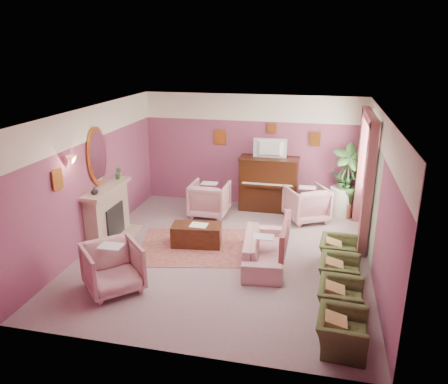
% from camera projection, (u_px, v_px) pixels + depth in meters
% --- Properties ---
extents(floor, '(5.50, 6.00, 0.01)m').
position_uv_depth(floor, '(225.00, 254.00, 8.64)').
color(floor, gray).
rests_on(floor, ground).
extents(ceiling, '(5.50, 6.00, 0.01)m').
position_uv_depth(ceiling, '(225.00, 112.00, 7.74)').
color(ceiling, white).
rests_on(ceiling, wall_back).
extents(wall_back, '(5.50, 0.02, 2.80)m').
position_uv_depth(wall_back, '(251.00, 151.00, 10.96)').
color(wall_back, '#744262').
rests_on(wall_back, floor).
extents(wall_front, '(5.50, 0.02, 2.80)m').
position_uv_depth(wall_front, '(173.00, 260.00, 5.42)').
color(wall_front, '#744262').
rests_on(wall_front, floor).
extents(wall_left, '(0.02, 6.00, 2.80)m').
position_uv_depth(wall_left, '(92.00, 178.00, 8.77)').
color(wall_left, '#744262').
rests_on(wall_left, floor).
extents(wall_right, '(0.02, 6.00, 2.80)m').
position_uv_depth(wall_right, '(379.00, 198.00, 7.61)').
color(wall_right, '#744262').
rests_on(wall_right, floor).
extents(picture_rail_band, '(5.50, 0.01, 0.65)m').
position_uv_depth(picture_rail_band, '(252.00, 108.00, 10.61)').
color(picture_rail_band, white).
rests_on(picture_rail_band, wall_back).
extents(stripe_panel, '(0.01, 3.00, 2.15)m').
position_uv_depth(stripe_panel, '(369.00, 192.00, 8.92)').
color(stripe_panel, '#9DAD91').
rests_on(stripe_panel, wall_right).
extents(fireplace_surround, '(0.30, 1.40, 1.10)m').
position_uv_depth(fireplace_surround, '(108.00, 214.00, 9.19)').
color(fireplace_surround, tan).
rests_on(fireplace_surround, floor).
extents(fireplace_inset, '(0.18, 0.72, 0.68)m').
position_uv_depth(fireplace_inset, '(112.00, 221.00, 9.22)').
color(fireplace_inset, black).
rests_on(fireplace_inset, floor).
extents(fire_ember, '(0.06, 0.54, 0.10)m').
position_uv_depth(fire_ember, '(115.00, 229.00, 9.27)').
color(fire_ember, red).
rests_on(fire_ember, floor).
extents(mantel_shelf, '(0.40, 1.55, 0.07)m').
position_uv_depth(mantel_shelf, '(107.00, 188.00, 9.00)').
color(mantel_shelf, tan).
rests_on(mantel_shelf, fireplace_surround).
extents(hearth, '(0.55, 1.50, 0.02)m').
position_uv_depth(hearth, '(118.00, 238.00, 9.32)').
color(hearth, tan).
rests_on(hearth, floor).
extents(mirror_frame, '(0.04, 0.72, 1.20)m').
position_uv_depth(mirror_frame, '(97.00, 156.00, 8.81)').
color(mirror_frame, orange).
rests_on(mirror_frame, wall_left).
extents(mirror_glass, '(0.01, 0.60, 1.06)m').
position_uv_depth(mirror_glass, '(98.00, 156.00, 8.81)').
color(mirror_glass, white).
rests_on(mirror_glass, wall_left).
extents(sconce_shade, '(0.20, 0.20, 0.16)m').
position_uv_depth(sconce_shade, '(72.00, 160.00, 7.77)').
color(sconce_shade, tan).
rests_on(sconce_shade, wall_left).
extents(piano, '(1.40, 0.60, 1.30)m').
position_uv_depth(piano, '(269.00, 184.00, 10.80)').
color(piano, black).
rests_on(piano, floor).
extents(piano_keyshelf, '(1.30, 0.12, 0.06)m').
position_uv_depth(piano_keyshelf, '(267.00, 186.00, 10.46)').
color(piano_keyshelf, black).
rests_on(piano_keyshelf, piano).
extents(piano_keys, '(1.20, 0.08, 0.02)m').
position_uv_depth(piano_keys, '(267.00, 184.00, 10.44)').
color(piano_keys, beige).
rests_on(piano_keys, piano).
extents(piano_top, '(1.45, 0.65, 0.04)m').
position_uv_depth(piano_top, '(269.00, 158.00, 10.59)').
color(piano_top, black).
rests_on(piano_top, piano).
extents(television, '(0.80, 0.12, 0.48)m').
position_uv_depth(television, '(270.00, 147.00, 10.45)').
color(television, black).
rests_on(television, piano).
extents(print_back_left, '(0.30, 0.03, 0.38)m').
position_uv_depth(print_back_left, '(220.00, 137.00, 10.99)').
color(print_back_left, orange).
rests_on(print_back_left, wall_back).
extents(print_back_right, '(0.26, 0.03, 0.34)m').
position_uv_depth(print_back_right, '(315.00, 139.00, 10.48)').
color(print_back_right, orange).
rests_on(print_back_right, wall_back).
extents(print_back_mid, '(0.22, 0.03, 0.26)m').
position_uv_depth(print_back_mid, '(272.00, 128.00, 10.63)').
color(print_back_mid, orange).
rests_on(print_back_mid, wall_back).
extents(print_left_wall, '(0.03, 0.28, 0.36)m').
position_uv_depth(print_left_wall, '(58.00, 180.00, 7.55)').
color(print_left_wall, orange).
rests_on(print_left_wall, wall_left).
extents(window_blind, '(0.03, 1.40, 1.80)m').
position_uv_depth(window_blind, '(370.00, 159.00, 8.96)').
color(window_blind, silver).
rests_on(window_blind, wall_right).
extents(curtain_left, '(0.16, 0.34, 2.60)m').
position_uv_depth(curtain_left, '(367.00, 191.00, 8.26)').
color(curtain_left, '#984D53').
rests_on(curtain_left, floor).
extents(curtain_right, '(0.16, 0.34, 2.60)m').
position_uv_depth(curtain_right, '(361.00, 166.00, 9.95)').
color(curtain_right, '#984D53').
rests_on(curtain_right, floor).
extents(pelmet, '(0.16, 2.20, 0.16)m').
position_uv_depth(pelmet, '(370.00, 117.00, 8.70)').
color(pelmet, '#984D53').
rests_on(pelmet, wall_right).
extents(mantel_plant, '(0.16, 0.16, 0.28)m').
position_uv_depth(mantel_plant, '(118.00, 173.00, 9.45)').
color(mantel_plant, '#386F32').
rests_on(mantel_plant, mantel_shelf).
extents(mantel_vase, '(0.16, 0.16, 0.16)m').
position_uv_depth(mantel_vase, '(94.00, 191.00, 8.50)').
color(mantel_vase, white).
rests_on(mantel_vase, mantel_shelf).
extents(area_rug, '(2.82, 2.28, 0.01)m').
position_uv_depth(area_rug, '(202.00, 247.00, 8.94)').
color(area_rug, '#99514A').
rests_on(area_rug, floor).
extents(coffee_table, '(1.06, 0.63, 0.45)m').
position_uv_depth(coffee_table, '(197.00, 235.00, 8.95)').
color(coffee_table, '#401F10').
rests_on(coffee_table, floor).
extents(table_paper, '(0.35, 0.28, 0.01)m').
position_uv_depth(table_paper, '(199.00, 225.00, 8.87)').
color(table_paper, white).
rests_on(table_paper, coffee_table).
extents(sofa, '(0.61, 1.83, 0.74)m').
position_uv_depth(sofa, '(263.00, 244.00, 8.21)').
color(sofa, '#D1999C').
rests_on(sofa, floor).
extents(sofa_throw, '(0.09, 1.39, 0.51)m').
position_uv_depth(sofa_throw, '(285.00, 235.00, 8.05)').
color(sofa_throw, '#984D53').
rests_on(sofa_throw, sofa).
extents(floral_armchair_left, '(0.87, 0.87, 0.91)m').
position_uv_depth(floral_armchair_left, '(209.00, 197.00, 10.48)').
color(floral_armchair_left, '#D1999C').
rests_on(floral_armchair_left, floor).
extents(floral_armchair_right, '(0.87, 0.87, 0.91)m').
position_uv_depth(floral_armchair_right, '(307.00, 202.00, 10.17)').
color(floral_armchair_right, '#D1999C').
rests_on(floral_armchair_right, floor).
extents(floral_armchair_front, '(0.87, 0.87, 0.91)m').
position_uv_depth(floral_armchair_front, '(113.00, 265.00, 7.25)').
color(floral_armchair_front, '#D1999C').
rests_on(floral_armchair_front, floor).
extents(olive_chair_a, '(0.54, 0.77, 0.67)m').
position_uv_depth(olive_chair_a, '(342.00, 327.00, 5.87)').
color(olive_chair_a, '#4A572B').
rests_on(olive_chair_a, floor).
extents(olive_chair_b, '(0.54, 0.77, 0.67)m').
position_uv_depth(olive_chair_b, '(341.00, 295.00, 6.63)').
color(olive_chair_b, '#4A572B').
rests_on(olive_chair_b, floor).
extents(olive_chair_c, '(0.54, 0.77, 0.67)m').
position_uv_depth(olive_chair_c, '(340.00, 269.00, 7.38)').
color(olive_chair_c, '#4A572B').
rests_on(olive_chair_c, floor).
extents(olive_chair_d, '(0.54, 0.77, 0.67)m').
position_uv_depth(olive_chair_d, '(338.00, 248.00, 8.14)').
color(olive_chair_d, '#4A572B').
rests_on(olive_chair_d, floor).
extents(side_table, '(0.52, 0.52, 0.70)m').
position_uv_depth(side_table, '(340.00, 202.00, 10.50)').
color(side_table, silver).
rests_on(side_table, floor).
extents(side_plant_big, '(0.30, 0.30, 0.34)m').
position_uv_depth(side_plant_big, '(342.00, 181.00, 10.33)').
color(side_plant_big, '#386F32').
rests_on(side_plant_big, side_table).
extents(side_plant_small, '(0.16, 0.16, 0.28)m').
position_uv_depth(side_plant_small, '(347.00, 184.00, 10.22)').
color(side_plant_small, '#386F32').
rests_on(side_plant_small, side_table).
extents(palm_pot, '(0.34, 0.34, 0.34)m').
position_uv_depth(palm_pot, '(345.00, 210.00, 10.49)').
color(palm_pot, brown).
rests_on(palm_pot, floor).
extents(palm_plant, '(0.76, 0.76, 1.44)m').
position_uv_depth(palm_plant, '(348.00, 174.00, 10.20)').
color(palm_plant, '#386F32').
rests_on(palm_plant, palm_pot).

